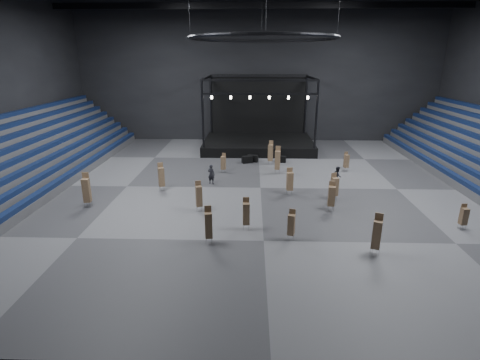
{
  "coord_description": "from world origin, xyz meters",
  "views": [
    {
      "loc": [
        -0.86,
        -32.69,
        11.58
      ],
      "look_at": [
        -1.83,
        -2.0,
        1.4
      ],
      "focal_mm": 28.0,
      "sensor_mm": 36.0,
      "label": 1
    }
  ],
  "objects_px": {
    "flight_case_mid": "(253,158)",
    "chair_stack_3": "(199,196)",
    "chair_stack_0": "(86,190)",
    "chair_stack_10": "(209,225)",
    "chair_stack_2": "(223,163)",
    "chair_stack_13": "(290,181)",
    "chair_stack_12": "(270,152)",
    "flight_case_right": "(281,159)",
    "chair_stack_6": "(291,224)",
    "chair_stack_9": "(332,195)",
    "chair_stack_4": "(334,186)",
    "crew_member": "(337,176)",
    "chair_stack_5": "(377,234)",
    "flight_case_left": "(247,159)",
    "chair_stack_14": "(464,216)",
    "chair_stack_1": "(161,176)",
    "man_center": "(211,174)",
    "chair_stack_8": "(278,160)",
    "chair_stack_11": "(246,213)",
    "chair_stack_7": "(346,161)",
    "stage": "(258,137)"
  },
  "relations": [
    {
      "from": "flight_case_mid",
      "to": "chair_stack_13",
      "type": "relative_size",
      "value": 0.48
    },
    {
      "from": "chair_stack_8",
      "to": "chair_stack_0",
      "type": "bearing_deg",
      "value": -139.59
    },
    {
      "from": "chair_stack_7",
      "to": "chair_stack_13",
      "type": "xyz_separation_m",
      "value": [
        -6.66,
        -7.39,
        0.19
      ]
    },
    {
      "from": "chair_stack_12",
      "to": "flight_case_right",
      "type": "bearing_deg",
      "value": 49.22
    },
    {
      "from": "chair_stack_5",
      "to": "man_center",
      "type": "bearing_deg",
      "value": 153.27
    },
    {
      "from": "flight_case_mid",
      "to": "chair_stack_8",
      "type": "xyz_separation_m",
      "value": [
        2.54,
        -4.45,
        1.07
      ]
    },
    {
      "from": "chair_stack_12",
      "to": "crew_member",
      "type": "bearing_deg",
      "value": -33.64
    },
    {
      "from": "chair_stack_14",
      "to": "chair_stack_1",
      "type": "bearing_deg",
      "value": 157.14
    },
    {
      "from": "flight_case_mid",
      "to": "chair_stack_1",
      "type": "relative_size",
      "value": 0.46
    },
    {
      "from": "chair_stack_0",
      "to": "chair_stack_1",
      "type": "relative_size",
      "value": 1.11
    },
    {
      "from": "stage",
      "to": "chair_stack_14",
      "type": "xyz_separation_m",
      "value": [
        14.0,
        -24.49,
        -0.45
      ]
    },
    {
      "from": "chair_stack_1",
      "to": "chair_stack_11",
      "type": "xyz_separation_m",
      "value": [
        7.75,
        -7.75,
        -0.12
      ]
    },
    {
      "from": "chair_stack_8",
      "to": "chair_stack_11",
      "type": "relative_size",
      "value": 1.22
    },
    {
      "from": "flight_case_left",
      "to": "man_center",
      "type": "height_order",
      "value": "man_center"
    },
    {
      "from": "chair_stack_3",
      "to": "chair_stack_4",
      "type": "relative_size",
      "value": 1.03
    },
    {
      "from": "flight_case_right",
      "to": "man_center",
      "type": "xyz_separation_m",
      "value": [
        -7.2,
        -7.81,
        0.57
      ]
    },
    {
      "from": "chair_stack_0",
      "to": "chair_stack_13",
      "type": "relative_size",
      "value": 1.18
    },
    {
      "from": "chair_stack_4",
      "to": "crew_member",
      "type": "height_order",
      "value": "chair_stack_4"
    },
    {
      "from": "flight_case_mid",
      "to": "chair_stack_3",
      "type": "distance_m",
      "value": 15.23
    },
    {
      "from": "chair_stack_13",
      "to": "chair_stack_5",
      "type": "bearing_deg",
      "value": -74.15
    },
    {
      "from": "crew_member",
      "to": "chair_stack_7",
      "type": "bearing_deg",
      "value": -13.59
    },
    {
      "from": "chair_stack_9",
      "to": "chair_stack_12",
      "type": "distance_m",
      "value": 13.84
    },
    {
      "from": "chair_stack_3",
      "to": "chair_stack_10",
      "type": "distance_m",
      "value": 5.49
    },
    {
      "from": "chair_stack_6",
      "to": "chair_stack_7",
      "type": "xyz_separation_m",
      "value": [
        7.36,
        15.92,
        -0.02
      ]
    },
    {
      "from": "chair_stack_0",
      "to": "chair_stack_14",
      "type": "relative_size",
      "value": 1.54
    },
    {
      "from": "flight_case_mid",
      "to": "chair_stack_10",
      "type": "height_order",
      "value": "chair_stack_10"
    },
    {
      "from": "chair_stack_2",
      "to": "chair_stack_13",
      "type": "bearing_deg",
      "value": -22.99
    },
    {
      "from": "chair_stack_6",
      "to": "chair_stack_5",
      "type": "bearing_deg",
      "value": -1.62
    },
    {
      "from": "flight_case_right",
      "to": "chair_stack_2",
      "type": "distance_m",
      "value": 7.6
    },
    {
      "from": "flight_case_left",
      "to": "chair_stack_2",
      "type": "bearing_deg",
      "value": -122.63
    },
    {
      "from": "stage",
      "to": "chair_stack_3",
      "type": "height_order",
      "value": "stage"
    },
    {
      "from": "chair_stack_2",
      "to": "man_center",
      "type": "xyz_separation_m",
      "value": [
        -0.88,
        -3.64,
        -0.14
      ]
    },
    {
      "from": "chair_stack_0",
      "to": "chair_stack_10",
      "type": "relative_size",
      "value": 1.12
    },
    {
      "from": "flight_case_mid",
      "to": "chair_stack_4",
      "type": "xyz_separation_m",
      "value": [
        6.81,
        -12.01,
        0.86
      ]
    },
    {
      "from": "chair_stack_1",
      "to": "chair_stack_3",
      "type": "distance_m",
      "value": 6.07
    },
    {
      "from": "flight_case_right",
      "to": "chair_stack_3",
      "type": "height_order",
      "value": "chair_stack_3"
    },
    {
      "from": "chair_stack_0",
      "to": "chair_stack_6",
      "type": "height_order",
      "value": "chair_stack_0"
    },
    {
      "from": "chair_stack_3",
      "to": "man_center",
      "type": "xyz_separation_m",
      "value": [
        0.27,
        6.6,
        -0.32
      ]
    },
    {
      "from": "man_center",
      "to": "chair_stack_10",
      "type": "bearing_deg",
      "value": 115.9
    },
    {
      "from": "stage",
      "to": "flight_case_mid",
      "type": "bearing_deg",
      "value": -95.66
    },
    {
      "from": "chair_stack_12",
      "to": "chair_stack_2",
      "type": "bearing_deg",
      "value": -131.26
    },
    {
      "from": "chair_stack_10",
      "to": "flight_case_mid",
      "type": "bearing_deg",
      "value": 71.06
    },
    {
      "from": "flight_case_left",
      "to": "chair_stack_13",
      "type": "distance_m",
      "value": 10.93
    },
    {
      "from": "chair_stack_2",
      "to": "chair_stack_8",
      "type": "height_order",
      "value": "chair_stack_8"
    },
    {
      "from": "flight_case_left",
      "to": "chair_stack_1",
      "type": "xyz_separation_m",
      "value": [
        -7.6,
        -9.49,
        0.94
      ]
    },
    {
      "from": "stage",
      "to": "chair_stack_12",
      "type": "distance_m",
      "value": 8.32
    },
    {
      "from": "chair_stack_2",
      "to": "chair_stack_13",
      "type": "distance_m",
      "value": 8.96
    },
    {
      "from": "chair_stack_6",
      "to": "chair_stack_9",
      "type": "relative_size",
      "value": 0.89
    },
    {
      "from": "chair_stack_2",
      "to": "crew_member",
      "type": "xyz_separation_m",
      "value": [
        11.04,
        -3.6,
        -0.19
      ]
    },
    {
      "from": "chair_stack_2",
      "to": "chair_stack_4",
      "type": "xyz_separation_m",
      "value": [
        9.89,
        -7.63,
        0.17
      ]
    }
  ]
}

